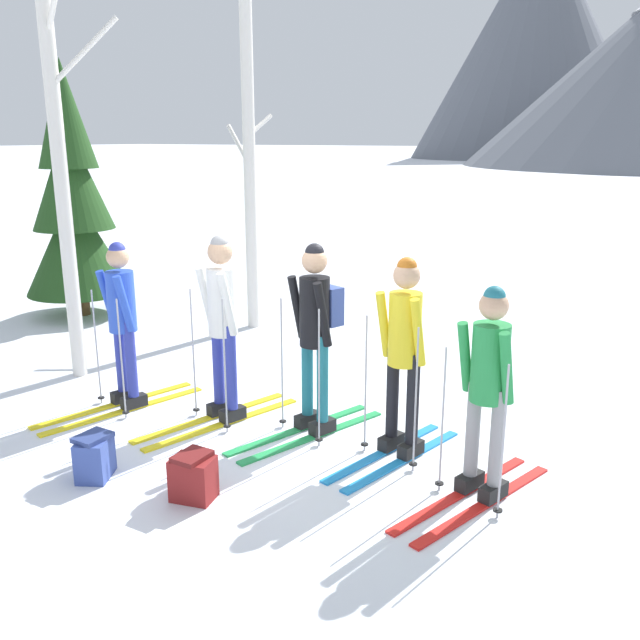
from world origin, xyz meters
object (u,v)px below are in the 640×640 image
Objects in this scene: skier_in_black at (316,327)px; pine_tree_near at (73,203)px; birch_tree_tall at (61,171)px; skier_in_yellow at (403,349)px; skier_in_green at (487,386)px; skier_in_blue at (122,319)px; backpack_on_snow_front at (193,477)px; backpack_on_snow_beside at (95,457)px; skier_in_white at (222,320)px; birch_tree_slender at (249,146)px.

skier_in_black is 5.79m from pine_tree_near.
birch_tree_tall reaches higher than pine_tree_near.
skier_in_yellow is 0.91m from skier_in_green.
skier_in_yellow is (2.91, 0.41, 0.04)m from skier_in_blue.
skier_in_yellow is 2.02m from backpack_on_snow_front.
skier_in_black is at bearing 56.97° from backpack_on_snow_beside.
birch_tree_slender is (-1.75, 2.93, 1.58)m from skier_in_white.
skier_in_blue is 1.12m from skier_in_white.
skier_in_white reaches higher than skier_in_green.
birch_tree_tall is (-3.20, -0.05, 1.33)m from skier_in_black.
skier_in_white is 1.02× the size of skier_in_black.
birch_tree_slender is (-4.41, 3.12, 1.69)m from skier_in_green.
birch_tree_tall reaches higher than backpack_on_snow_beside.
skier_in_yellow reaches higher than skier_in_blue.
birch_tree_slender reaches higher than skier_in_yellow.
skier_in_black is at bearing 83.34° from backpack_on_snow_front.
skier_in_black reaches higher than backpack_on_snow_front.
skier_in_black is 0.47× the size of pine_tree_near.
backpack_on_snow_beside is at bearing -38.40° from birch_tree_tall.
skier_in_white is 2.67m from skier_in_green.
skier_in_white is 3.76m from birch_tree_slender.
backpack_on_snow_front is (1.83, -1.10, -0.76)m from skier_in_blue.
pine_tree_near is 5.84m from backpack_on_snow_beside.
backpack_on_snow_beside is at bearing -123.03° from skier_in_black.
skier_in_black is at bearing 0.81° from birch_tree_tall.
skier_in_yellow is 4.49× the size of backpack_on_snow_beside.
skier_in_black is 3.47m from birch_tree_tall.
birch_tree_tall is 11.68× the size of backpack_on_snow_beside.
skier_in_blue is 1.71m from backpack_on_snow_beside.
skier_in_black is 1.78m from skier_in_green.
backpack_on_snow_beside is at bearing -40.01° from pine_tree_near.
birch_tree_slender is at bearing 109.48° from backpack_on_snow_beside.
skier_in_black reaches higher than skier_in_green.
pine_tree_near is at bearing -163.69° from birch_tree_slender.
birch_tree_slender is at bearing 16.31° from pine_tree_near.
pine_tree_near is (-4.50, 2.13, 0.73)m from skier_in_white.
skier_in_blue is at bearing -171.91° from skier_in_yellow.
skier_in_blue is at bearing -34.87° from pine_tree_near.
skier_in_green is at bearing -13.05° from skier_in_black.
birch_tree_tall reaches higher than skier_in_blue.
skier_in_green is (1.73, -0.40, -0.11)m from skier_in_black.
skier_in_green is (0.84, -0.35, -0.06)m from skier_in_yellow.
skier_in_yellow is at bearing 39.53° from backpack_on_snow_beside.
pine_tree_near is (-5.42, 1.91, 0.73)m from skier_in_black.
skier_in_blue is at bearing -19.26° from birch_tree_tall.
skier_in_blue reaches higher than skier_in_green.
skier_in_blue is 3.74m from skier_in_green.
skier_in_white is 1.75m from backpack_on_snow_front.
birch_tree_slender is 13.22× the size of backpack_on_snow_beside.
skier_in_black is 1.78m from backpack_on_snow_front.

